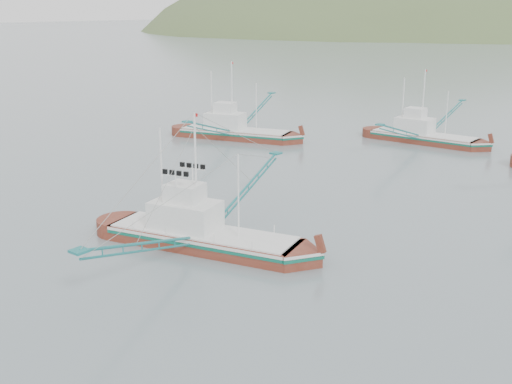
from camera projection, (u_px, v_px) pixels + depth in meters
The scene contains 5 objects.
ground at pixel (201, 257), 42.88m from camera, with size 1200.00×1200.00×0.00m, color slate.
main_boat at pixel (201, 222), 44.31m from camera, with size 14.32×24.73×10.15m.
bg_boat_left at pixel (235, 123), 80.98m from camera, with size 14.65×25.08×10.38m.
bg_boat_far at pixel (423, 132), 78.76m from camera, with size 13.11×23.76×9.62m.
headland_left at pixel (373, 32), 421.61m from camera, with size 448.00×308.00×210.00m, color #485C2F.
Camera 1 is at (27.59, -29.15, 16.16)m, focal length 45.00 mm.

